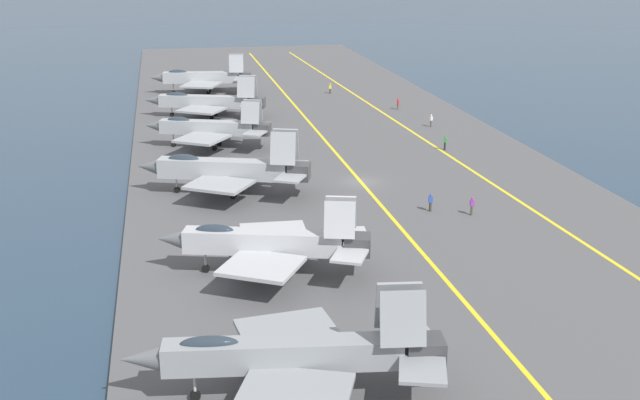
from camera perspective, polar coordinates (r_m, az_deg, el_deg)
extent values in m
plane|color=#23384C|center=(83.12, 2.92, 1.03)|extent=(2000.00, 2000.00, 0.00)
cube|color=#4C4C4F|center=(83.06, 2.93, 1.16)|extent=(228.06, 47.15, 0.40)
cube|color=yellow|center=(86.99, 11.25, 1.75)|extent=(205.11, 8.36, 0.01)
cube|color=yellow|center=(83.00, 2.93, 1.30)|extent=(205.25, 0.36, 0.01)
cube|color=gray|center=(43.73, -2.64, -10.90)|extent=(3.24, 12.98, 1.61)
cone|color=#5B5E60|center=(44.26, -12.55, -10.97)|extent=(1.83, 2.61, 1.53)
cube|color=#38383A|center=(44.50, 7.44, -10.50)|extent=(2.10, 2.31, 1.37)
ellipsoid|color=#232D38|center=(43.49, -7.90, -10.10)|extent=(1.28, 3.22, 0.88)
cube|color=gray|center=(41.10, -1.89, -13.77)|extent=(6.77, 7.04, 0.28)
cube|color=gray|center=(46.93, -2.19, -9.48)|extent=(5.70, 6.12, 0.28)
cube|color=gray|center=(42.47, 5.92, -8.41)|extent=(1.22, 2.53, 2.95)
cube|color=gray|center=(43.96, 5.56, -7.44)|extent=(1.22, 2.53, 2.95)
cube|color=gray|center=(42.51, 7.31, -11.94)|extent=(3.40, 3.16, 0.20)
cube|color=gray|center=(46.32, 6.28, -9.25)|extent=(2.91, 2.56, 0.20)
cylinder|color=#B2B2B7|center=(44.77, -8.90, -12.91)|extent=(0.16, 0.16, 1.83)
cylinder|color=black|center=(45.09, -8.86, -13.58)|extent=(0.30, 0.62, 0.60)
cylinder|color=#B2B2B7|center=(43.65, -0.80, -13.54)|extent=(0.16, 0.16, 1.83)
cylinder|color=#B2B2B7|center=(45.58, -0.96, -12.07)|extent=(0.16, 0.16, 1.83)
cylinder|color=black|center=(45.89, -0.96, -12.74)|extent=(0.30, 0.62, 0.60)
cube|color=#A8AAAF|center=(59.30, -4.09, -2.99)|extent=(4.85, 11.77, 1.68)
cone|color=#5B5E60|center=(60.69, -10.49, -2.76)|extent=(2.14, 2.58, 1.59)
cube|color=#38383A|center=(58.68, 2.69, -3.20)|extent=(2.38, 2.36, 1.43)
ellipsoid|color=#232D38|center=(59.66, -7.51, -2.16)|extent=(1.67, 3.01, 0.92)
cube|color=#A8AAAF|center=(56.45, -4.18, -4.70)|extent=(6.76, 6.84, 0.28)
cube|color=#A8AAAF|center=(62.47, -3.27, -2.40)|extent=(5.04, 5.25, 0.28)
cube|color=#A8AAAF|center=(57.15, 1.41, -1.43)|extent=(1.42, 2.37, 2.66)
cube|color=#A8AAAF|center=(58.82, 1.51, -0.86)|extent=(1.42, 2.37, 2.66)
cube|color=#A8AAAF|center=(56.61, 2.12, -4.00)|extent=(3.49, 3.23, 0.20)
cube|color=#A8AAAF|center=(60.79, 2.32, -2.43)|extent=(3.02, 2.50, 0.20)
cylinder|color=#B2B2B7|center=(60.73, -8.15, -4.36)|extent=(0.16, 0.16, 1.75)
cylinder|color=black|center=(60.95, -8.13, -4.86)|extent=(0.38, 0.64, 0.60)
cylinder|color=#B2B2B7|center=(58.70, -3.07, -5.00)|extent=(0.16, 0.16, 1.75)
cylinder|color=black|center=(58.92, -3.06, -5.51)|extent=(0.38, 0.64, 0.60)
cylinder|color=#B2B2B7|center=(60.85, -2.78, -4.14)|extent=(0.16, 0.16, 1.75)
cylinder|color=black|center=(61.07, -2.77, -4.64)|extent=(0.38, 0.64, 0.60)
cube|color=#93999E|center=(78.61, -6.95, 2.20)|extent=(5.69, 12.61, 1.84)
cone|color=#5B5E60|center=(80.66, -12.04, 2.33)|extent=(2.41, 2.82, 1.75)
cube|color=#38383A|center=(77.19, -1.51, 2.03)|extent=(2.65, 2.61, 1.57)
ellipsoid|color=#232D38|center=(79.38, -9.68, 2.88)|extent=(1.92, 3.24, 1.01)
cube|color=#93999E|center=(75.67, -7.19, 1.09)|extent=(6.82, 7.09, 0.28)
cube|color=#93999E|center=(81.70, -6.11, 2.39)|extent=(5.00, 5.79, 0.28)
cube|color=#93999E|center=(75.83, -2.65, 3.68)|extent=(1.65, 2.57, 3.10)
cube|color=#93999E|center=(77.68, -2.42, 4.02)|extent=(1.65, 2.57, 3.10)
cube|color=#93999E|center=(75.06, -2.15, 1.56)|extent=(3.60, 3.43, 0.20)
cube|color=#93999E|center=(79.48, -1.63, 2.50)|extent=(3.11, 2.77, 0.20)
cylinder|color=#B2B2B7|center=(80.33, -10.16, 1.08)|extent=(0.16, 0.16, 1.67)
cylinder|color=black|center=(80.48, -10.14, 0.72)|extent=(0.40, 0.64, 0.60)
cylinder|color=#B2B2B7|center=(77.61, -6.20, 0.66)|extent=(0.16, 0.16, 1.67)
cylinder|color=black|center=(77.77, -6.19, 0.29)|extent=(0.40, 0.64, 0.60)
cylinder|color=#B2B2B7|center=(80.02, -5.79, 1.21)|extent=(0.16, 0.16, 1.67)
cylinder|color=black|center=(80.17, -5.78, 0.84)|extent=(0.40, 0.64, 0.60)
cube|color=#93999E|center=(97.09, -8.05, 5.13)|extent=(5.26, 11.28, 1.60)
cone|color=#5B5E60|center=(99.09, -11.75, 5.19)|extent=(2.15, 2.54, 1.52)
cube|color=#38383A|center=(95.47, -4.12, 5.05)|extent=(2.35, 2.35, 1.36)
ellipsoid|color=#232D38|center=(97.93, -10.03, 5.60)|extent=(1.74, 2.91, 0.88)
cube|color=#93999E|center=(93.84, -8.38, 4.35)|extent=(7.19, 7.06, 0.28)
cube|color=#93999E|center=(100.37, -7.29, 5.28)|extent=(5.79, 5.39, 0.28)
cube|color=#93999E|center=(94.48, -4.99, 6.20)|extent=(1.49, 2.31, 2.60)
cube|color=#93999E|center=(96.09, -4.77, 6.40)|extent=(1.49, 2.31, 2.60)
cube|color=#93999E|center=(93.47, -4.68, 4.75)|extent=(3.50, 3.25, 0.20)
cube|color=#93999E|center=(97.66, -4.12, 5.34)|extent=(3.11, 2.57, 0.20)
cylinder|color=#B2B2B7|center=(98.70, -10.38, 4.23)|extent=(0.16, 0.16, 1.73)
cylinder|color=black|center=(98.83, -10.36, 3.91)|extent=(0.41, 0.64, 0.60)
cylinder|color=#B2B2B7|center=(96.11, -7.52, 4.00)|extent=(0.16, 0.16, 1.73)
cylinder|color=black|center=(96.24, -7.51, 3.68)|extent=(0.41, 0.64, 0.60)
cylinder|color=#B2B2B7|center=(98.21, -7.18, 4.32)|extent=(0.16, 0.16, 1.73)
cylinder|color=black|center=(98.34, -7.17, 4.00)|extent=(0.41, 0.64, 0.60)
cube|color=#93999E|center=(114.61, -8.24, 6.95)|extent=(5.49, 12.69, 1.66)
cone|color=#5B5E60|center=(116.72, -11.80, 6.95)|extent=(2.24, 2.79, 1.57)
cube|color=#38383A|center=(112.93, -4.48, 6.92)|extent=(2.45, 2.56, 1.41)
ellipsoid|color=#232D38|center=(115.52, -10.14, 7.34)|extent=(1.82, 3.24, 0.91)
cube|color=#93999E|center=(111.59, -8.42, 6.37)|extent=(6.92, 7.18, 0.28)
cube|color=#93999E|center=(117.63, -7.64, 6.99)|extent=(5.07, 5.83, 0.28)
cube|color=#93999E|center=(111.95, -5.29, 7.99)|extent=(1.60, 2.58, 2.89)
cube|color=#93999E|center=(113.63, -5.12, 8.14)|extent=(1.60, 2.58, 2.89)
cube|color=#93999E|center=(110.89, -4.96, 6.70)|extent=(3.61, 3.45, 0.20)
cube|color=#93999E|center=(115.18, -4.52, 7.13)|extent=(3.10, 2.78, 0.20)
cylinder|color=#B2B2B7|center=(116.20, -10.49, 6.20)|extent=(0.16, 0.16, 1.46)
cylinder|color=black|center=(116.29, -10.48, 6.00)|extent=(0.39, 0.64, 0.60)
cylinder|color=#B2B2B7|center=(113.49, -7.72, 6.06)|extent=(0.16, 0.16, 1.46)
cylinder|color=black|center=(113.58, -7.71, 5.85)|extent=(0.39, 0.64, 0.60)
cylinder|color=#B2B2B7|center=(115.70, -7.44, 6.30)|extent=(0.16, 0.16, 1.46)
cylinder|color=black|center=(115.78, -7.43, 6.09)|extent=(0.39, 0.64, 0.60)
cube|color=#93999E|center=(133.30, -8.49, 8.62)|extent=(3.43, 12.22, 1.75)
cone|color=#5B5E60|center=(134.13, -11.51, 8.52)|extent=(1.97, 2.50, 1.66)
cube|color=#38383A|center=(132.83, -5.36, 8.70)|extent=(2.27, 2.22, 1.49)
ellipsoid|color=#232D38|center=(133.56, -10.09, 8.92)|extent=(1.37, 3.05, 0.96)
cube|color=#93999E|center=(129.67, -8.44, 8.11)|extent=(7.29, 7.00, 0.28)
cube|color=#93999E|center=(137.04, -8.17, 8.64)|extent=(6.26, 5.80, 0.28)
cube|color=#93999E|center=(131.64, -5.98, 9.61)|extent=(1.19, 2.39, 2.78)
cube|color=#93999E|center=(133.46, -5.95, 9.72)|extent=(1.19, 2.39, 2.78)
cube|color=#93999E|center=(130.61, -5.62, 8.54)|extent=(3.37, 3.04, 0.20)
cube|color=#93999E|center=(135.10, -5.54, 8.85)|extent=(2.88, 2.38, 0.20)
cylinder|color=#B2B2B7|center=(134.07, -10.38, 7.81)|extent=(0.16, 0.16, 1.77)
cylinder|color=black|center=(134.17, -10.37, 7.57)|extent=(0.30, 0.62, 0.60)
cylinder|color=#B2B2B7|center=(132.28, -7.97, 7.80)|extent=(0.16, 0.16, 1.77)
cylinder|color=black|center=(132.38, -7.96, 7.55)|extent=(0.30, 0.62, 0.60)
cylinder|color=#B2B2B7|center=(134.69, -7.89, 7.98)|extent=(0.16, 0.16, 1.77)
cylinder|color=black|center=(134.79, -7.87, 7.74)|extent=(0.30, 0.62, 0.60)
cylinder|color=#383328|center=(132.19, 0.73, 7.75)|extent=(0.24, 0.24, 0.80)
cube|color=yellow|center=(132.07, 0.73, 8.05)|extent=(0.33, 0.43, 0.59)
sphere|color=#9E7051|center=(132.00, 0.73, 8.23)|extent=(0.22, 0.22, 0.22)
sphere|color=yellow|center=(131.99, 0.73, 8.25)|extent=(0.24, 0.24, 0.24)
cylinder|color=#4C473D|center=(119.81, 5.55, 6.61)|extent=(0.24, 0.24, 0.82)
cube|color=red|center=(119.67, 5.56, 6.94)|extent=(0.45, 0.38, 0.61)
sphere|color=tan|center=(119.59, 5.56, 7.15)|extent=(0.22, 0.22, 0.22)
sphere|color=red|center=(119.58, 5.56, 7.18)|extent=(0.24, 0.24, 0.24)
cylinder|color=#4C473D|center=(73.98, 10.74, -0.74)|extent=(0.24, 0.24, 0.89)
cube|color=purple|center=(73.76, 10.77, -0.22)|extent=(0.28, 0.40, 0.53)
sphere|color=#9E7051|center=(73.64, 10.79, 0.07)|extent=(0.22, 0.22, 0.22)
sphere|color=purple|center=(73.62, 10.79, 0.12)|extent=(0.24, 0.24, 0.24)
cylinder|color=#232328|center=(96.79, 8.87, 3.80)|extent=(0.24, 0.24, 0.94)
cube|color=green|center=(96.62, 8.89, 4.22)|extent=(0.38, 0.45, 0.52)
sphere|color=#9E7051|center=(96.53, 8.90, 4.45)|extent=(0.22, 0.22, 0.22)
sphere|color=green|center=(96.51, 8.90, 4.48)|extent=(0.24, 0.24, 0.24)
cylinder|color=#4C473D|center=(108.90, 7.89, 5.40)|extent=(0.24, 0.24, 0.86)
cube|color=white|center=(108.76, 7.91, 5.75)|extent=(0.44, 0.46, 0.53)
sphere|color=beige|center=(108.67, 7.92, 5.96)|extent=(0.22, 0.22, 0.22)
sphere|color=white|center=(108.66, 7.92, 5.99)|extent=(0.24, 0.24, 0.24)
cylinder|color=#383328|center=(74.43, 7.85, -0.48)|extent=(0.24, 0.24, 0.86)
cube|color=#284CB2|center=(74.21, 7.88, 0.04)|extent=(0.31, 0.41, 0.56)
sphere|color=#9E7051|center=(74.09, 7.89, 0.34)|extent=(0.22, 0.22, 0.22)
sphere|color=#284CB2|center=(74.07, 7.89, 0.38)|extent=(0.24, 0.24, 0.24)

